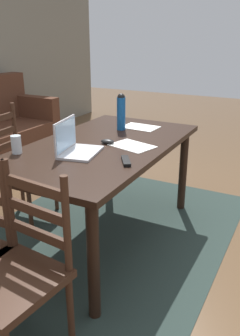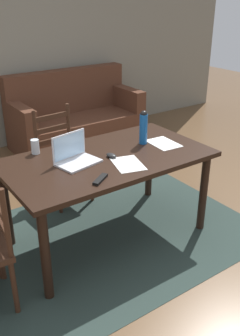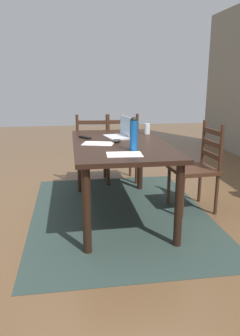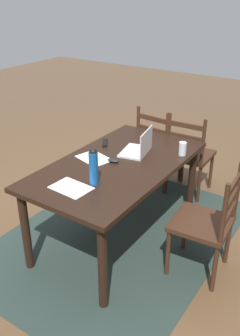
{
  "view_description": "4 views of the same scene",
  "coord_description": "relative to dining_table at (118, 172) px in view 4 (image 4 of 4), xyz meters",
  "views": [
    {
      "loc": [
        -2.12,
        -1.26,
        1.52
      ],
      "look_at": [
        0.0,
        -0.14,
        0.61
      ],
      "focal_mm": 38.04,
      "sensor_mm": 36.0,
      "label": 1
    },
    {
      "loc": [
        -1.52,
        -2.36,
        1.99
      ],
      "look_at": [
        0.05,
        -0.1,
        0.69
      ],
      "focal_mm": 40.41,
      "sensor_mm": 36.0,
      "label": 2
    },
    {
      "loc": [
        3.19,
        -0.49,
        1.38
      ],
      "look_at": [
        -0.12,
        0.02,
        0.47
      ],
      "focal_mm": 34.85,
      "sensor_mm": 36.0,
      "label": 3
    },
    {
      "loc": [
        2.37,
        1.6,
        2.14
      ],
      "look_at": [
        -0.09,
        -0.04,
        0.67
      ],
      "focal_mm": 39.65,
      "sensor_mm": 36.0,
      "label": 4
    }
  ],
  "objects": [
    {
      "name": "paper_stack_right",
      "position": [
        0.05,
        -0.22,
        0.09
      ],
      "size": [
        0.28,
        0.34,
        0.0
      ],
      "primitive_type": "cube",
      "rotation": [
        0.0,
        0.0,
        -0.28
      ],
      "color": "white",
      "rests_on": "dining_table"
    },
    {
      "name": "dining_table",
      "position": [
        0.0,
        0.0,
        0.0
      ],
      "size": [
        1.68,
        0.92,
        0.77
      ],
      "color": "black",
      "rests_on": "ground"
    },
    {
      "name": "computer_mouse",
      "position": [
        0.01,
        -0.04,
        0.11
      ],
      "size": [
        0.07,
        0.11,
        0.03
      ],
      "primitive_type": "ellipsoid",
      "rotation": [
        0.0,
        0.0,
        0.15
      ],
      "color": "black",
      "rests_on": "dining_table"
    },
    {
      "name": "chair_left_near",
      "position": [
        -1.13,
        -0.19,
        -0.22
      ],
      "size": [
        0.48,
        0.48,
        0.95
      ],
      "color": "#3D2316",
      "rests_on": "ground"
    },
    {
      "name": "paper_stack_left",
      "position": [
        0.56,
        -0.05,
        0.09
      ],
      "size": [
        0.23,
        0.31,
        0.0
      ],
      "primitive_type": "cube",
      "rotation": [
        0.0,
        0.0,
        -0.07
      ],
      "color": "white",
      "rests_on": "dining_table"
    },
    {
      "name": "drinking_glass",
      "position": [
        -0.45,
        0.39,
        0.15
      ],
      "size": [
        0.07,
        0.07,
        0.12
      ],
      "primitive_type": "cylinder",
      "color": "silver",
      "rests_on": "dining_table"
    },
    {
      "name": "water_bottle",
      "position": [
        0.41,
        0.06,
        0.25
      ],
      "size": [
        0.07,
        0.07,
        0.3
      ],
      "color": "#145199",
      "rests_on": "dining_table"
    },
    {
      "name": "chair_far_head",
      "position": [
        -0.0,
        0.83,
        -0.22
      ],
      "size": [
        0.47,
        0.47,
        0.95
      ],
      "color": "#3D2316",
      "rests_on": "ground"
    },
    {
      "name": "ground_plane",
      "position": [
        0.0,
        0.0,
        -0.68
      ],
      "size": [
        14.0,
        14.0,
        0.0
      ],
      "primitive_type": "plane",
      "color": "brown"
    },
    {
      "name": "laptop",
      "position": [
        -0.27,
        0.05,
        0.15
      ],
      "size": [
        0.36,
        0.28,
        0.23
      ],
      "color": "silver",
      "rests_on": "dining_table"
    },
    {
      "name": "chair_left_far",
      "position": [
        -1.13,
        0.19,
        -0.22
      ],
      "size": [
        0.46,
        0.46,
        0.95
      ],
      "color": "#3D2316",
      "rests_on": "ground"
    },
    {
      "name": "area_rug",
      "position": [
        0.0,
        0.0,
        -0.67
      ],
      "size": [
        2.51,
        1.83,
        0.01
      ],
      "primitive_type": "cube",
      "color": "#283833",
      "rests_on": "ground"
    },
    {
      "name": "tv_remote",
      "position": [
        -0.28,
        -0.33,
        0.1
      ],
      "size": [
        0.17,
        0.13,
        0.02
      ],
      "primitive_type": "cube",
      "rotation": [
        0.0,
        0.0,
        2.15
      ],
      "color": "black",
      "rests_on": "dining_table"
    }
  ]
}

